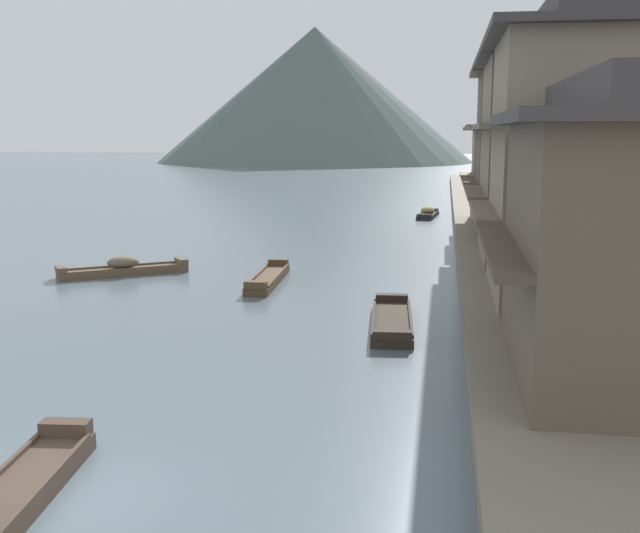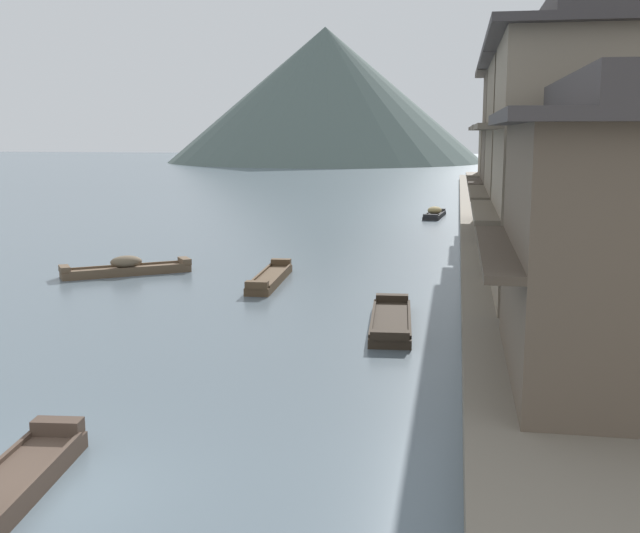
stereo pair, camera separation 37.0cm
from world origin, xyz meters
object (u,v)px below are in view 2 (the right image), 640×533
at_px(boat_moored_third, 391,321).
at_px(house_waterfront_second, 594,157).
at_px(boat_moored_far, 127,268).
at_px(house_waterfront_tall, 546,151).
at_px(boat_moored_nearest, 270,278).
at_px(house_waterfront_narrow, 537,147).
at_px(house_waterfront_far, 527,168).
at_px(house_waterfront_nearest, 625,233).
at_px(boat_moored_second, 435,213).

distance_m(boat_moored_third, house_waterfront_second, 7.89).
height_order(boat_moored_far, house_waterfront_second, house_waterfront_second).
bearing_deg(house_waterfront_second, house_waterfront_tall, 94.17).
distance_m(boat_moored_nearest, house_waterfront_tall, 12.18).
relative_size(boat_moored_nearest, house_waterfront_tall, 0.60).
distance_m(house_waterfront_second, house_waterfront_narrow, 14.63).
xyz_separation_m(house_waterfront_narrow, house_waterfront_far, (0.09, 6.33, -1.30)).
bearing_deg(house_waterfront_nearest, house_waterfront_second, 85.62).
xyz_separation_m(house_waterfront_nearest, house_waterfront_narrow, (0.36, 22.72, 1.31)).
bearing_deg(house_waterfront_second, house_waterfront_far, 90.46).
relative_size(boat_moored_third, house_waterfront_narrow, 0.58).
distance_m(boat_moored_nearest, boat_moored_far, 6.09).
bearing_deg(house_waterfront_far, house_waterfront_tall, -91.81).
bearing_deg(boat_moored_far, house_waterfront_nearest, -36.84).
distance_m(boat_moored_nearest, house_waterfront_nearest, 15.77).
bearing_deg(boat_moored_second, house_waterfront_nearest, -82.31).
xyz_separation_m(house_waterfront_nearest, house_waterfront_second, (0.62, 8.09, 1.30)).
height_order(house_waterfront_nearest, house_waterfront_second, house_waterfront_second).
distance_m(boat_moored_third, house_waterfront_nearest, 8.35).
height_order(house_waterfront_nearest, house_waterfront_far, same).
relative_size(boat_moored_third, house_waterfront_tall, 0.58).
height_order(boat_moored_nearest, boat_moored_third, boat_moored_nearest).
bearing_deg(house_waterfront_narrow, boat_moored_nearest, -133.39).
bearing_deg(house_waterfront_nearest, house_waterfront_tall, 89.85).
bearing_deg(boat_moored_second, boat_moored_nearest, -102.55).
height_order(boat_moored_third, house_waterfront_nearest, house_waterfront_nearest).
bearing_deg(house_waterfront_narrow, boat_moored_third, -107.94).
relative_size(boat_moored_second, house_waterfront_narrow, 0.50).
xyz_separation_m(boat_moored_nearest, house_waterfront_narrow, (10.61, 11.23, 4.71)).
bearing_deg(house_waterfront_nearest, boat_moored_far, 143.16).
distance_m(boat_moored_far, house_waterfront_far, 23.98).
bearing_deg(house_waterfront_second, house_waterfront_nearest, -94.38).
height_order(boat_moored_nearest, house_waterfront_far, house_waterfront_far).
height_order(boat_moored_far, house_waterfront_far, house_waterfront_far).
relative_size(boat_moored_second, boat_moored_far, 0.93).
bearing_deg(boat_moored_second, house_waterfront_second, -78.86).
relative_size(boat_moored_second, house_waterfront_tall, 0.50).
bearing_deg(boat_moored_far, boat_moored_third, -30.87).
bearing_deg(boat_moored_nearest, boat_moored_third, -49.49).
height_order(boat_moored_third, house_waterfront_second, house_waterfront_second).
distance_m(boat_moored_third, house_waterfront_tall, 12.60).
xyz_separation_m(boat_moored_far, house_waterfront_second, (16.92, -4.12, 4.61)).
distance_m(boat_moored_far, house_waterfront_tall, 17.40).
bearing_deg(house_waterfront_tall, house_waterfront_far, 88.19).
relative_size(boat_moored_third, house_waterfront_far, 0.78).
relative_size(house_waterfront_nearest, house_waterfront_narrow, 0.93).
xyz_separation_m(boat_moored_nearest, house_waterfront_second, (10.87, -3.40, 4.69)).
bearing_deg(house_waterfront_far, house_waterfront_second, -89.54).
distance_m(house_waterfront_nearest, house_waterfront_second, 8.22).
bearing_deg(boat_moored_third, boat_moored_second, 89.33).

